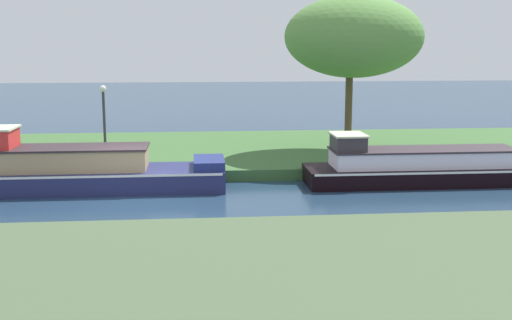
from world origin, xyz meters
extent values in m
plane|color=#20374F|center=(0.00, 0.00, 0.00)|extent=(120.00, 120.00, 0.00)
cube|color=#3D6533|center=(0.00, 7.00, 0.20)|extent=(72.00, 10.00, 0.40)
cube|color=#485C3D|center=(0.00, -9.00, 0.20)|extent=(72.00, 10.00, 0.40)
cube|color=navy|center=(-1.90, 1.20, 0.35)|extent=(9.36, 2.14, 0.69)
cube|color=white|center=(-1.90, 1.20, 0.65)|extent=(9.17, 2.17, 0.07)
cube|color=tan|center=(-2.44, 1.20, 1.03)|extent=(5.41, 1.62, 0.68)
cube|color=#312529|center=(-2.44, 1.20, 1.41)|extent=(5.51, 1.71, 0.06)
cube|color=navy|center=(2.28, 1.20, 0.84)|extent=(1.00, 1.80, 0.29)
cube|color=black|center=(9.56, 1.20, 0.30)|extent=(8.07, 2.04, 0.60)
cube|color=white|center=(9.56, 1.20, 0.56)|extent=(7.91, 2.07, 0.07)
cube|color=white|center=(9.54, 1.20, 0.87)|extent=(6.24, 1.55, 0.54)
cube|color=#352A31|center=(9.54, 1.20, 1.17)|extent=(6.34, 1.63, 0.06)
cube|color=#352D34|center=(6.92, 1.20, 1.41)|extent=(1.00, 1.31, 0.54)
cube|color=beige|center=(6.92, 1.20, 1.71)|extent=(1.10, 1.39, 0.06)
cylinder|color=brown|center=(8.16, 6.41, 2.23)|extent=(0.30, 0.30, 3.67)
ellipsoid|color=#5D9145|center=(8.16, 5.82, 4.96)|extent=(5.53, 4.79, 3.25)
cylinder|color=#333338|center=(-1.46, 4.13, 1.68)|extent=(0.10, 0.10, 2.56)
sphere|color=white|center=(-1.46, 4.13, 3.08)|extent=(0.24, 0.24, 0.24)
cylinder|color=#443E22|center=(-0.32, 2.77, 0.84)|extent=(0.15, 0.15, 0.88)
camera|label=1|loc=(1.90, -19.57, 4.70)|focal=45.07mm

